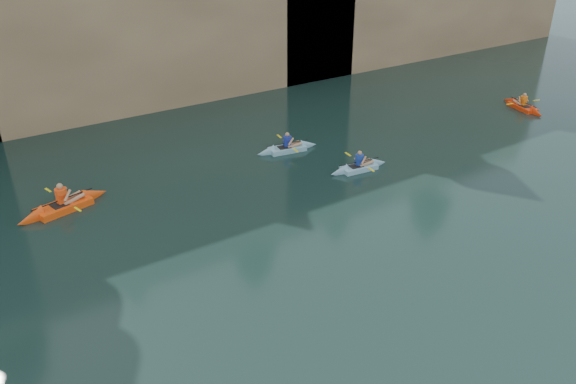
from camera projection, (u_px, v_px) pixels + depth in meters
ground at (453, 360)px, 13.88m from camera, size 160.00×160.00×0.00m
sea_cave_center at (59, 95)px, 27.51m from camera, size 3.50×1.00×3.20m
sea_cave_east at (296, 46)px, 33.98m from camera, size 5.00×1.00×4.50m
kayaker_orange at (64, 206)px, 20.56m from camera, size 3.58×2.54×1.33m
kayaker_ltblue_near at (359, 167)px, 23.60m from camera, size 2.81×2.16×1.08m
kayaker_red_far at (522, 106)px, 30.49m from camera, size 2.16×3.08×1.10m
kayaker_ltblue_mid at (287, 148)px, 25.37m from camera, size 3.01×2.21×1.12m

